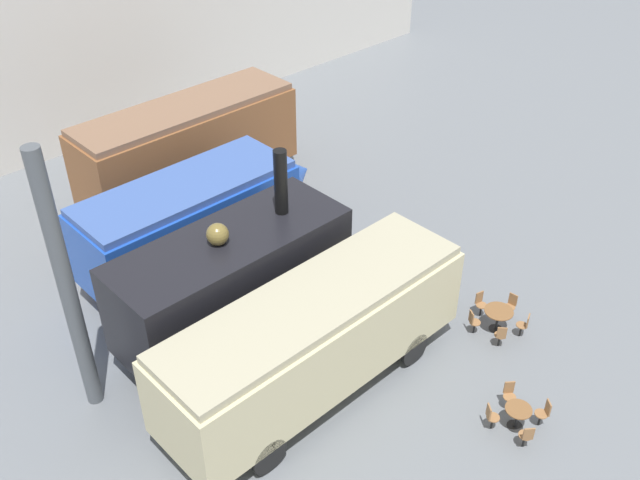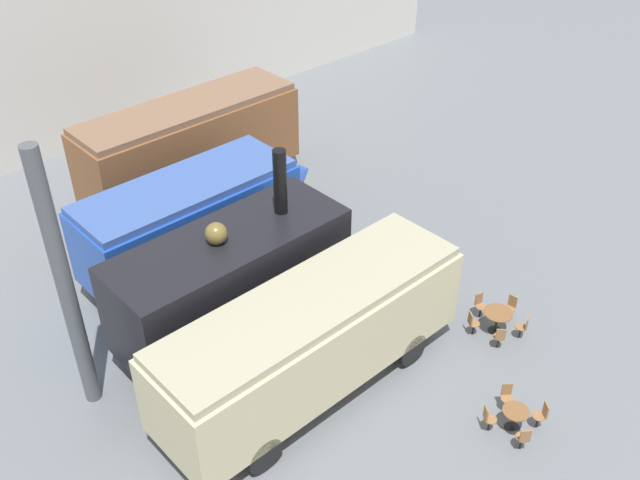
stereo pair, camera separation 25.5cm
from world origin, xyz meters
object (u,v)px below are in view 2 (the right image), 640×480
(steam_locomotive, at_px, (231,277))
(cafe_table_near, at_px, (498,316))
(streamlined_locomotive, at_px, (205,213))
(cafe_chair_0, at_px, (480,304))
(cafe_table_mid, at_px, (515,415))
(passenger_coach_vintage, at_px, (312,334))
(visitor_person, at_px, (409,274))
(passenger_coach_wooden, at_px, (190,143))

(steam_locomotive, bearing_deg, cafe_table_near, -41.20)
(streamlined_locomotive, height_order, cafe_chair_0, streamlined_locomotive)
(steam_locomotive, distance_m, cafe_table_mid, 8.85)
(passenger_coach_vintage, bearing_deg, visitor_person, 10.56)
(steam_locomotive, distance_m, cafe_chair_0, 8.01)
(passenger_coach_vintage, height_order, visitor_person, passenger_coach_vintage)
(cafe_chair_0, bearing_deg, cafe_table_mid, -28.59)
(streamlined_locomotive, height_order, passenger_coach_vintage, streamlined_locomotive)
(steam_locomotive, bearing_deg, passenger_coach_wooden, 63.71)
(cafe_table_mid, bearing_deg, steam_locomotive, 112.06)
(passenger_coach_wooden, xyz_separation_m, cafe_chair_0, (2.45, -12.41, -1.89))
(steam_locomotive, xyz_separation_m, cafe_table_mid, (3.26, -8.03, -1.78))
(passenger_coach_wooden, bearing_deg, streamlined_locomotive, -118.43)
(cafe_table_near, bearing_deg, steam_locomotive, 138.80)
(passenger_coach_wooden, relative_size, cafe_table_mid, 12.27)
(cafe_chair_0, relative_size, visitor_person, 0.57)
(steam_locomotive, height_order, passenger_coach_vintage, steam_locomotive)
(cafe_chair_0, bearing_deg, passenger_coach_wooden, -155.88)
(streamlined_locomotive, distance_m, passenger_coach_vintage, 6.95)
(passenger_coach_vintage, bearing_deg, cafe_table_mid, -58.61)
(passenger_coach_wooden, height_order, cafe_table_near, passenger_coach_wooden)
(streamlined_locomotive, height_order, visitor_person, streamlined_locomotive)
(passenger_coach_wooden, bearing_deg, passenger_coach_vintage, -107.87)
(streamlined_locomotive, height_order, cafe_table_mid, streamlined_locomotive)
(passenger_coach_wooden, relative_size, passenger_coach_vintage, 0.95)
(cafe_chair_0, bearing_deg, passenger_coach_vintage, -89.81)
(streamlined_locomotive, bearing_deg, cafe_chair_0, -59.95)
(streamlined_locomotive, relative_size, cafe_table_near, 9.99)
(streamlined_locomotive, bearing_deg, passenger_coach_vintage, -100.59)
(passenger_coach_vintage, relative_size, visitor_person, 6.13)
(streamlined_locomotive, bearing_deg, cafe_table_mid, -81.85)
(passenger_coach_wooden, xyz_separation_m, streamlined_locomotive, (-2.29, -4.22, -0.25))
(passenger_coach_wooden, distance_m, cafe_table_mid, 16.00)
(passenger_coach_wooden, bearing_deg, visitor_person, -80.74)
(passenger_coach_vintage, distance_m, visitor_person, 5.43)
(passenger_coach_wooden, bearing_deg, cafe_chair_0, -78.83)
(cafe_table_mid, height_order, visitor_person, visitor_person)
(streamlined_locomotive, xyz_separation_m, steam_locomotive, (-1.59, -3.62, 0.15))
(cafe_table_near, distance_m, cafe_table_mid, 3.92)
(streamlined_locomotive, bearing_deg, steam_locomotive, -113.70)
(passenger_coach_wooden, bearing_deg, cafe_table_near, -80.27)
(cafe_table_near, distance_m, visitor_person, 3.21)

